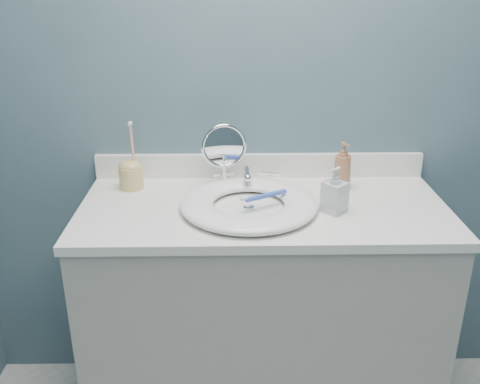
{
  "coord_description": "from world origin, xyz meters",
  "views": [
    {
      "loc": [
        -0.11,
        -0.65,
        1.6
      ],
      "look_at": [
        -0.08,
        0.94,
        0.94
      ],
      "focal_mm": 40.0,
      "sensor_mm": 36.0,
      "label": 1
    }
  ],
  "objects_px": {
    "soap_bottle_clear": "(335,190)",
    "soap_bottle_amber": "(343,166)",
    "toothbrush_holder": "(131,173)",
    "makeup_mirror": "(224,154)"
  },
  "relations": [
    {
      "from": "makeup_mirror",
      "to": "soap_bottle_clear",
      "type": "distance_m",
      "value": 0.42
    },
    {
      "from": "makeup_mirror",
      "to": "toothbrush_holder",
      "type": "xyz_separation_m",
      "value": [
        -0.33,
        0.01,
        -0.07
      ]
    },
    {
      "from": "soap_bottle_clear",
      "to": "toothbrush_holder",
      "type": "relative_size",
      "value": 0.62
    },
    {
      "from": "soap_bottle_amber",
      "to": "toothbrush_holder",
      "type": "relative_size",
      "value": 0.7
    },
    {
      "from": "soap_bottle_amber",
      "to": "soap_bottle_clear",
      "type": "xyz_separation_m",
      "value": [
        -0.06,
        -0.2,
        -0.01
      ]
    },
    {
      "from": "soap_bottle_clear",
      "to": "soap_bottle_amber",
      "type": "bearing_deg",
      "value": 118.58
    },
    {
      "from": "soap_bottle_clear",
      "to": "toothbrush_holder",
      "type": "height_order",
      "value": "toothbrush_holder"
    },
    {
      "from": "makeup_mirror",
      "to": "soap_bottle_amber",
      "type": "relative_size",
      "value": 1.4
    },
    {
      "from": "soap_bottle_amber",
      "to": "soap_bottle_clear",
      "type": "bearing_deg",
      "value": -127.85
    },
    {
      "from": "soap_bottle_amber",
      "to": "toothbrush_holder",
      "type": "bearing_deg",
      "value": 158.41
    }
  ]
}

